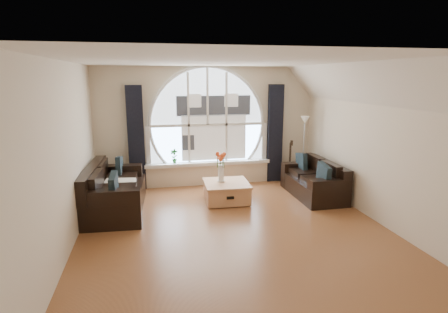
# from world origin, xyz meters

# --- Properties ---
(ground) EXTENTS (5.00, 5.50, 0.01)m
(ground) POSITION_xyz_m (0.00, 0.00, 0.00)
(ground) COLOR brown
(ground) RESTS_ON ground
(ceiling) EXTENTS (5.00, 5.50, 0.01)m
(ceiling) POSITION_xyz_m (0.00, 0.00, 2.70)
(ceiling) COLOR silver
(ceiling) RESTS_ON ground
(wall_back) EXTENTS (5.00, 0.01, 2.70)m
(wall_back) POSITION_xyz_m (0.00, 2.75, 1.35)
(wall_back) COLOR beige
(wall_back) RESTS_ON ground
(wall_front) EXTENTS (5.00, 0.01, 2.70)m
(wall_front) POSITION_xyz_m (0.00, -2.75, 1.35)
(wall_front) COLOR beige
(wall_front) RESTS_ON ground
(wall_left) EXTENTS (0.01, 5.50, 2.70)m
(wall_left) POSITION_xyz_m (-2.50, 0.00, 1.35)
(wall_left) COLOR beige
(wall_left) RESTS_ON ground
(wall_right) EXTENTS (0.01, 5.50, 2.70)m
(wall_right) POSITION_xyz_m (2.50, 0.00, 1.35)
(wall_right) COLOR beige
(wall_right) RESTS_ON ground
(attic_slope) EXTENTS (0.92, 5.50, 0.72)m
(attic_slope) POSITION_xyz_m (2.20, 0.00, 2.35)
(attic_slope) COLOR silver
(attic_slope) RESTS_ON ground
(arched_window) EXTENTS (2.60, 0.06, 2.15)m
(arched_window) POSITION_xyz_m (0.00, 2.72, 1.62)
(arched_window) COLOR silver
(arched_window) RESTS_ON wall_back
(window_sill) EXTENTS (2.90, 0.22, 0.08)m
(window_sill) POSITION_xyz_m (0.00, 2.65, 0.51)
(window_sill) COLOR white
(window_sill) RESTS_ON wall_back
(window_frame) EXTENTS (2.76, 0.08, 2.15)m
(window_frame) POSITION_xyz_m (0.00, 2.69, 1.62)
(window_frame) COLOR white
(window_frame) RESTS_ON wall_back
(neighbor_house) EXTENTS (1.70, 0.02, 1.50)m
(neighbor_house) POSITION_xyz_m (0.15, 2.71, 1.50)
(neighbor_house) COLOR silver
(neighbor_house) RESTS_ON wall_back
(curtain_left) EXTENTS (0.35, 0.12, 2.30)m
(curtain_left) POSITION_xyz_m (-1.60, 2.63, 1.15)
(curtain_left) COLOR black
(curtain_left) RESTS_ON ground
(curtain_right) EXTENTS (0.35, 0.12, 2.30)m
(curtain_right) POSITION_xyz_m (1.60, 2.63, 1.15)
(curtain_right) COLOR black
(curtain_right) RESTS_ON ground
(sofa_left) EXTENTS (1.09, 2.01, 0.87)m
(sofa_left) POSITION_xyz_m (-1.99, 1.35, 0.40)
(sofa_left) COLOR black
(sofa_left) RESTS_ON ground
(sofa_right) EXTENTS (0.83, 1.65, 0.73)m
(sofa_right) POSITION_xyz_m (2.02, 1.37, 0.40)
(sofa_right) COLOR black
(sofa_right) RESTS_ON ground
(coffee_chest) EXTENTS (0.92, 0.92, 0.43)m
(coffee_chest) POSITION_xyz_m (0.16, 1.42, 0.22)
(coffee_chest) COLOR tan
(coffee_chest) RESTS_ON ground
(throw_blanket) EXTENTS (0.62, 0.62, 0.10)m
(throw_blanket) POSITION_xyz_m (-1.91, 1.30, 0.50)
(throw_blanket) COLOR silver
(throw_blanket) RESTS_ON sofa_left
(vase_flowers) EXTENTS (0.24, 0.24, 0.70)m
(vase_flowers) POSITION_xyz_m (0.07, 1.51, 0.78)
(vase_flowers) COLOR white
(vase_flowers) RESTS_ON coffee_chest
(floor_lamp) EXTENTS (0.24, 0.24, 1.60)m
(floor_lamp) POSITION_xyz_m (2.14, 2.19, 0.80)
(floor_lamp) COLOR #B2B2B2
(floor_lamp) RESTS_ON ground
(guitar) EXTENTS (0.43, 0.36, 1.06)m
(guitar) POSITION_xyz_m (1.84, 2.29, 0.53)
(guitar) COLOR #965B2B
(guitar) RESTS_ON ground
(potted_plant) EXTENTS (0.20, 0.17, 0.33)m
(potted_plant) POSITION_xyz_m (-0.79, 2.65, 0.71)
(potted_plant) COLOR #1E6023
(potted_plant) RESTS_ON window_sill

